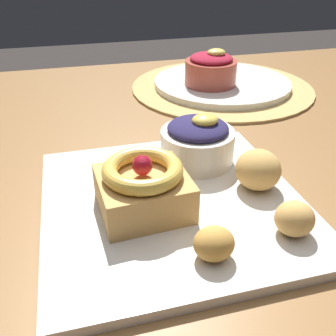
# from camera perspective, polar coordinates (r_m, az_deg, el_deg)

# --- Properties ---
(dining_table) EXTENTS (1.51, 0.97, 0.73)m
(dining_table) POSITION_cam_1_polar(r_m,az_deg,el_deg) (0.56, -7.07, -6.95)
(dining_table) COLOR brown
(dining_table) RESTS_ON ground_plane
(woven_placemat) EXTENTS (0.37, 0.37, 0.00)m
(woven_placemat) POSITION_cam_1_polar(r_m,az_deg,el_deg) (0.80, 8.06, 12.00)
(woven_placemat) COLOR tan
(woven_placemat) RESTS_ON dining_table
(front_plate) EXTENTS (0.28, 0.28, 0.01)m
(front_plate) POSITION_cam_1_polar(r_m,az_deg,el_deg) (0.43, 0.69, -5.26)
(front_plate) COLOR silver
(front_plate) RESTS_ON dining_table
(cake_slice) EXTENTS (0.10, 0.09, 0.06)m
(cake_slice) POSITION_cam_1_polar(r_m,az_deg,el_deg) (0.39, -3.75, -2.86)
(cake_slice) COLOR tan
(cake_slice) RESTS_ON front_plate
(berry_ramekin) EXTENTS (0.09, 0.09, 0.07)m
(berry_ramekin) POSITION_cam_1_polar(r_m,az_deg,el_deg) (0.48, 4.47, 4.03)
(berry_ramekin) COLOR silver
(berry_ramekin) RESTS_ON front_plate
(fritter_front) EXTENTS (0.05, 0.05, 0.05)m
(fritter_front) POSITION_cam_1_polar(r_m,az_deg,el_deg) (0.44, 13.41, -0.23)
(fritter_front) COLOR tan
(fritter_front) RESTS_ON front_plate
(fritter_middle) EXTENTS (0.04, 0.03, 0.03)m
(fritter_middle) POSITION_cam_1_polar(r_m,az_deg,el_deg) (0.34, 6.93, -11.23)
(fritter_middle) COLOR gold
(fritter_middle) RESTS_ON front_plate
(fritter_back) EXTENTS (0.04, 0.04, 0.03)m
(fritter_back) POSITION_cam_1_polar(r_m,az_deg,el_deg) (0.39, 18.52, -7.23)
(fritter_back) COLOR tan
(fritter_back) RESTS_ON front_plate
(back_plate) EXTENTS (0.27, 0.27, 0.01)m
(back_plate) POSITION_cam_1_polar(r_m,az_deg,el_deg) (0.80, 8.10, 12.58)
(back_plate) COLOR silver
(back_plate) RESTS_ON woven_placemat
(back_ramekin) EXTENTS (0.10, 0.10, 0.07)m
(back_ramekin) POSITION_cam_1_polar(r_m,az_deg,el_deg) (0.76, 6.46, 14.59)
(back_ramekin) COLOR #B24C3D
(back_ramekin) RESTS_ON back_plate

